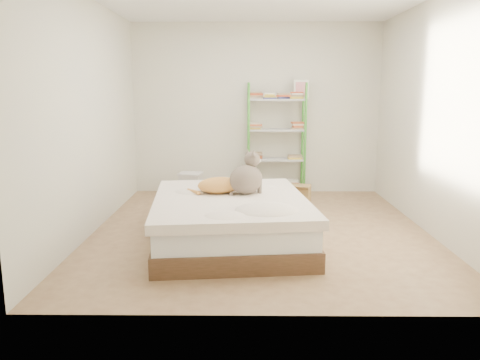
{
  "coord_description": "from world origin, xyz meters",
  "views": [
    {
      "loc": [
        -0.18,
        -5.21,
        1.59
      ],
      "look_at": [
        -0.23,
        -0.17,
        0.62
      ],
      "focal_mm": 35.0,
      "sensor_mm": 36.0,
      "label": 1
    }
  ],
  "objects_px": {
    "orange_cat": "(220,183)",
    "grey_cat": "(246,173)",
    "shelf_unit": "(277,137)",
    "cardboard_box": "(292,197)",
    "white_bin": "(191,185)",
    "bed": "(230,220)"
  },
  "relations": [
    {
      "from": "orange_cat",
      "to": "cardboard_box",
      "type": "height_order",
      "value": "orange_cat"
    },
    {
      "from": "cardboard_box",
      "to": "white_bin",
      "type": "relative_size",
      "value": 1.41
    },
    {
      "from": "orange_cat",
      "to": "white_bin",
      "type": "bearing_deg",
      "value": 94.68
    },
    {
      "from": "white_bin",
      "to": "cardboard_box",
      "type": "bearing_deg",
      "value": -25.03
    },
    {
      "from": "grey_cat",
      "to": "cardboard_box",
      "type": "distance_m",
      "value": 1.52
    },
    {
      "from": "bed",
      "to": "white_bin",
      "type": "xyz_separation_m",
      "value": [
        -0.66,
        2.1,
        -0.05
      ]
    },
    {
      "from": "orange_cat",
      "to": "grey_cat",
      "type": "xyz_separation_m",
      "value": [
        0.29,
        -0.02,
        0.12
      ]
    },
    {
      "from": "bed",
      "to": "grey_cat",
      "type": "height_order",
      "value": "grey_cat"
    },
    {
      "from": "cardboard_box",
      "to": "white_bin",
      "type": "height_order",
      "value": "white_bin"
    },
    {
      "from": "shelf_unit",
      "to": "cardboard_box",
      "type": "relative_size",
      "value": 3.23
    },
    {
      "from": "bed",
      "to": "orange_cat",
      "type": "distance_m",
      "value": 0.42
    },
    {
      "from": "orange_cat",
      "to": "shelf_unit",
      "type": "bearing_deg",
      "value": 59.76
    },
    {
      "from": "grey_cat",
      "to": "white_bin",
      "type": "height_order",
      "value": "grey_cat"
    },
    {
      "from": "grey_cat",
      "to": "cardboard_box",
      "type": "bearing_deg",
      "value": -60.92
    },
    {
      "from": "shelf_unit",
      "to": "white_bin",
      "type": "xyz_separation_m",
      "value": [
        -1.29,
        -0.25,
        -0.69
      ]
    },
    {
      "from": "orange_cat",
      "to": "cardboard_box",
      "type": "bearing_deg",
      "value": 42.39
    },
    {
      "from": "bed",
      "to": "shelf_unit",
      "type": "height_order",
      "value": "shelf_unit"
    },
    {
      "from": "bed",
      "to": "orange_cat",
      "type": "xyz_separation_m",
      "value": [
        -0.12,
        0.18,
        0.36
      ]
    },
    {
      "from": "bed",
      "to": "cardboard_box",
      "type": "bearing_deg",
      "value": 54.68
    },
    {
      "from": "grey_cat",
      "to": "shelf_unit",
      "type": "bearing_deg",
      "value": -46.4
    },
    {
      "from": "cardboard_box",
      "to": "bed",
      "type": "bearing_deg",
      "value": -105.69
    },
    {
      "from": "grey_cat",
      "to": "cardboard_box",
      "type": "relative_size",
      "value": 0.85
    }
  ]
}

